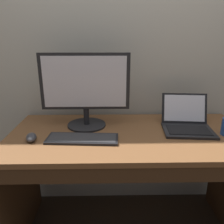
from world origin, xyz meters
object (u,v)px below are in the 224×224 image
object	(u,v)px
laptop_black	(187,123)
external_monitor	(85,89)
wired_keyboard	(82,139)
computer_mouse	(31,137)

from	to	relation	value
laptop_black	external_monitor	bearing A→B (deg)	174.44
external_monitor	wired_keyboard	xyz separation A→B (m)	(-0.01, -0.21, -0.25)
wired_keyboard	computer_mouse	world-z (taller)	computer_mouse
wired_keyboard	computer_mouse	bearing A→B (deg)	-179.24
wired_keyboard	external_monitor	bearing A→B (deg)	88.49
laptop_black	computer_mouse	size ratio (longest dim) A/B	3.26
computer_mouse	laptop_black	bearing A→B (deg)	-7.17
computer_mouse	external_monitor	bearing A→B (deg)	19.52
laptop_black	wired_keyboard	distance (m)	0.68
laptop_black	wired_keyboard	bearing A→B (deg)	-167.43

